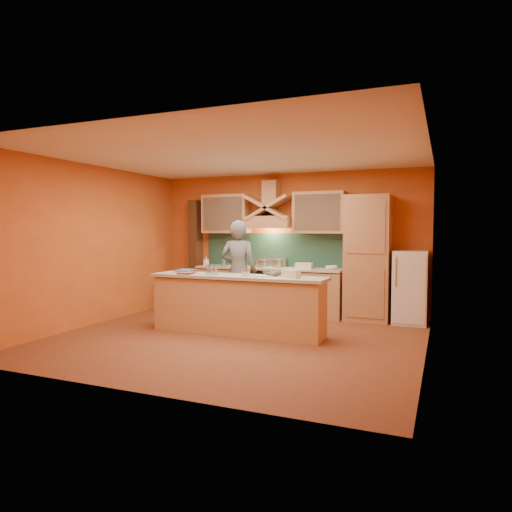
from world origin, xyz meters
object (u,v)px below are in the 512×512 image
at_px(person, 239,271).
at_px(mixing_bowl, 272,273).
at_px(stove, 268,291).
at_px(fridge, 410,287).
at_px(kitchen_scale, 246,274).

height_order(person, mixing_bowl, person).
height_order(stove, fridge, fridge).
bearing_deg(person, mixing_bowl, 135.28).
distance_m(person, mixing_bowl, 1.19).
xyz_separation_m(kitchen_scale, mixing_bowl, (0.34, 0.26, -0.01)).
distance_m(stove, mixing_bowl, 1.97).
xyz_separation_m(person, kitchen_scale, (0.59, -1.00, 0.07)).
xyz_separation_m(fridge, person, (-2.89, -1.00, 0.27)).
height_order(stove, kitchen_scale, kitchen_scale).
distance_m(stove, person, 1.13).
xyz_separation_m(stove, kitchen_scale, (0.40, -2.01, 0.54)).
height_order(fridge, person, person).
relative_size(stove, mixing_bowl, 3.11).
bearing_deg(fridge, mixing_bowl, -138.36).
bearing_deg(person, kitchen_scale, 114.34).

